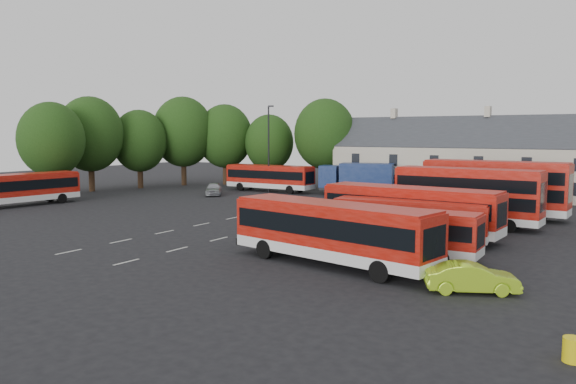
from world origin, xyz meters
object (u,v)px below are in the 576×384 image
object	(u,v)px
grit_bin	(573,350)
bus_west	(21,187)
lamppost	(269,146)
silver_car	(214,189)
box_truck	(357,177)
bus_dd_south	(467,193)
lime_car	(472,278)
bus_row_a	(332,228)

from	to	relation	value
grit_bin	bus_west	bearing A→B (deg)	165.21
grit_bin	lamppost	xyz separation A→B (m)	(-36.14, 36.33, 5.13)
bus_west	silver_car	bearing A→B (deg)	-23.30
box_truck	bus_dd_south	bearing A→B (deg)	-59.08
lime_car	lamppost	size ratio (longest dim) A/B	0.39
silver_car	bus_dd_south	bearing A→B (deg)	-47.93
grit_bin	lamppost	bearing A→B (deg)	134.85
bus_west	silver_car	xyz separation A→B (m)	(9.74, 17.41, -1.15)
bus_dd_south	lamppost	xyz separation A→B (m)	(-26.49, 12.11, 3.00)
box_truck	silver_car	bearing A→B (deg)	-161.99
lamppost	bus_west	bearing A→B (deg)	-120.01
bus_west	silver_car	distance (m)	19.98
box_truck	lime_car	xyz separation A→B (m)	(21.47, -33.60, -1.38)
box_truck	bus_row_a	bearing A→B (deg)	-82.78
silver_car	lamppost	distance (m)	8.40
lime_car	silver_car	bearing A→B (deg)	29.10
lamppost	grit_bin	bearing A→B (deg)	-45.15
box_truck	lamppost	bearing A→B (deg)	-177.31
grit_bin	box_truck	bearing A→B (deg)	123.35
bus_row_a	lamppost	bearing A→B (deg)	139.33
lime_car	lamppost	bearing A→B (deg)	20.01
bus_row_a	box_truck	xyz separation A→B (m)	(-13.80, 32.39, 0.01)
silver_car	lamppost	size ratio (longest dim) A/B	0.42
silver_car	box_truck	bearing A→B (deg)	-2.31
silver_car	lime_car	distance (m)	42.81
bus_west	lamppost	world-z (taller)	lamppost
bus_dd_south	box_truck	xyz separation A→B (m)	(-16.47, 15.47, -0.47)
bus_row_a	grit_bin	world-z (taller)	bus_row_a
lamppost	lime_car	bearing A→B (deg)	-43.83
lime_car	lamppost	world-z (taller)	lamppost
lamppost	bus_dd_south	bearing A→B (deg)	-24.57
bus_dd_south	grit_bin	bearing A→B (deg)	-65.19
bus_row_a	box_truck	bearing A→B (deg)	123.03
grit_bin	bus_dd_south	bearing A→B (deg)	111.72
lime_car	grit_bin	xyz separation A→B (m)	(4.65, -6.10, -0.28)
bus_dd_south	bus_west	size ratio (longest dim) A/B	0.97
silver_car	lime_car	world-z (taller)	silver_car
box_truck	lamppost	size ratio (longest dim) A/B	0.84
silver_car	grit_bin	bearing A→B (deg)	-73.63
bus_dd_south	bus_west	world-z (taller)	bus_dd_south
bus_dd_south	box_truck	distance (m)	22.60
lime_car	grit_bin	distance (m)	7.67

